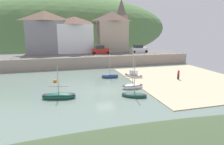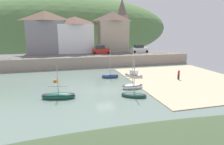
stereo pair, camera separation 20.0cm
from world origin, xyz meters
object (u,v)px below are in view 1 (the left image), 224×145
Objects in this scene: church_with_spire at (121,24)px; fishing_boat_green at (133,86)px; parked_car_by_wall at (139,49)px; waterfront_building_right at (112,32)px; dinghy_open_wooden at (134,95)px; waterfront_building_left at (45,32)px; motorboat_with_cabin at (59,96)px; person_on_slipway at (178,74)px; sailboat_nearest_shore at (134,75)px; parked_car_near_slipway at (100,50)px; sailboat_blue_trim at (110,76)px; waterfront_building_centre at (75,34)px; mooring_buoy at (55,81)px.

church_with_spire reaches higher than fishing_boat_green.
fishing_boat_green reaches higher than parked_car_by_wall.
waterfront_building_right is 2.17× the size of dinghy_open_wooden.
waterfront_building_right is (16.60, 0.00, 0.05)m from waterfront_building_left.
waterfront_building_left is 31.99m from dinghy_open_wooden.
dinghy_open_wooden is 3.54m from fishing_boat_green.
person_on_slipway is (19.14, 4.05, 0.69)m from motorboat_with_cabin.
parked_car_by_wall is (5.75, -4.50, -4.35)m from waterfront_building_right.
parked_car_near_slipway is at bearing 149.70° from sailboat_nearest_shore.
sailboat_blue_trim is (-4.04, 0.74, -0.05)m from sailboat_nearest_shore.
church_with_spire is at bearing 11.12° from waterfront_building_left.
sailboat_blue_trim is 1.19× the size of motorboat_with_cabin.
church_with_spire is 2.39× the size of fishing_boat_green.
fishing_boat_green is at bearing -67.74° from sailboat_blue_trim.
waterfront_building_centre reaches higher than dinghy_open_wooden.
sailboat_nearest_shore reaches higher than mooring_buoy.
sailboat_nearest_shore is at bearing -78.11° from parked_car_near_slipway.
parked_car_by_wall is (9.70, 21.05, 2.91)m from fishing_boat_green.
sailboat_blue_trim is (-1.54, 6.80, 0.01)m from fishing_boat_green.
person_on_slipway is at bearing -12.61° from sailboat_blue_trim.
church_with_spire is 37.02m from motorboat_with_cabin.
church_with_spire reaches higher than sailboat_blue_trim.
waterfront_building_centre is (6.93, 0.00, -0.64)m from waterfront_building_left.
mooring_buoy is at bearing -144.23° from parked_car_by_wall.
waterfront_building_left is at bearing 161.66° from parked_car_near_slipway.
waterfront_building_left reaches higher than dinghy_open_wooden.
parked_car_near_slipway is (-4.17, -4.50, -4.35)m from waterfront_building_right.
person_on_slipway is 2.80× the size of mooring_buoy.
mooring_buoy is at bearing -123.77° from parked_car_near_slipway.
sailboat_blue_trim is 18.38m from parked_car_by_wall.
motorboat_with_cabin is at bearing -117.46° from waterfront_building_right.
waterfront_building_centre is at bearing 162.26° from sailboat_nearest_shore.
dinghy_open_wooden is (4.63, -28.92, -6.65)m from waterfront_building_centre.
parked_car_near_slipway is 1.01× the size of parked_car_by_wall.
motorboat_with_cabin is at bearing -168.07° from person_on_slipway.
church_with_spire is at bearing 103.13° from parked_car_by_wall.
parked_car_near_slipway is at bearing 116.12° from dinghy_open_wooden.
sailboat_blue_trim is at bearing -93.70° from parked_car_near_slipway.
waterfront_building_centre is 9.69m from waterfront_building_right.
motorboat_with_cabin is (-10.13, -1.53, 0.00)m from fishing_boat_green.
sailboat_nearest_shore is (8.22, -19.49, -6.51)m from waterfront_building_centre.
mooring_buoy is (-9.13, -0.47, -0.13)m from sailboat_blue_trim.
sailboat_nearest_shore is 0.84× the size of parked_car_by_wall.
parked_car_by_wall reaches higher than mooring_buoy.
church_with_spire is (13.42, 4.00, 2.74)m from waterfront_building_centre.
waterfront_building_right is at bearing 83.17° from sailboat_blue_trim.
waterfront_building_centre is 15.27× the size of mooring_buoy.
mooring_buoy is at bearing 162.80° from dinghy_open_wooden.
mooring_buoy is (-19.68, 3.81, -0.81)m from person_on_slipway.
dinghy_open_wooden is 11.71m from person_on_slipway.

